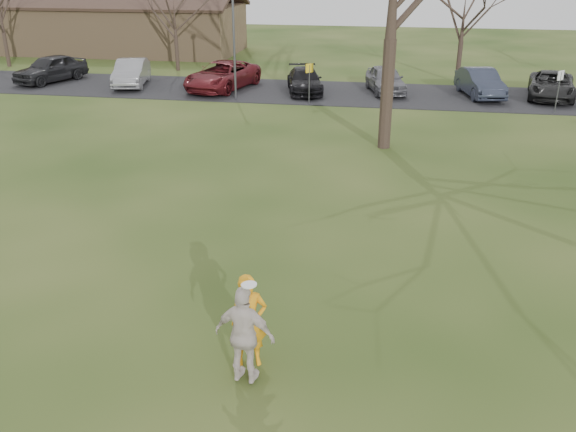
# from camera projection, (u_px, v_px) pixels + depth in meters

# --- Properties ---
(ground) EXTENTS (120.00, 120.00, 0.00)m
(ground) POSITION_uv_depth(u_px,v_px,m) (251.00, 376.00, 11.19)
(ground) COLOR #1E380F
(ground) RESTS_ON ground
(parking_strip) EXTENTS (62.00, 6.50, 0.04)m
(parking_strip) POSITION_uv_depth(u_px,v_px,m) (352.00, 93.00, 33.82)
(parking_strip) COLOR black
(parking_strip) RESTS_ON ground
(player_defender) EXTENTS (0.78, 0.64, 1.84)m
(player_defender) POSITION_uv_depth(u_px,v_px,m) (249.00, 321.00, 11.18)
(player_defender) COLOR orange
(player_defender) RESTS_ON ground
(car_0) EXTENTS (3.34, 5.02, 1.59)m
(car_0) POSITION_uv_depth(u_px,v_px,m) (50.00, 68.00, 36.51)
(car_0) COLOR black
(car_0) RESTS_ON parking_strip
(car_1) EXTENTS (2.58, 4.79, 1.50)m
(car_1) POSITION_uv_depth(u_px,v_px,m) (131.00, 73.00, 35.48)
(car_1) COLOR gray
(car_1) RESTS_ON parking_strip
(car_2) EXTENTS (3.78, 5.98, 1.54)m
(car_2) POSITION_uv_depth(u_px,v_px,m) (222.00, 76.00, 34.51)
(car_2) COLOR maroon
(car_2) RESTS_ON parking_strip
(car_3) EXTENTS (2.73, 4.72, 1.29)m
(car_3) POSITION_uv_depth(u_px,v_px,m) (305.00, 81.00, 33.80)
(car_3) COLOR black
(car_3) RESTS_ON parking_strip
(car_4) EXTENTS (2.67, 4.50, 1.43)m
(car_4) POSITION_uv_depth(u_px,v_px,m) (386.00, 79.00, 33.77)
(car_4) COLOR slate
(car_4) RESTS_ON parking_strip
(car_5) EXTENTS (2.44, 4.67, 1.46)m
(car_5) POSITION_uv_depth(u_px,v_px,m) (480.00, 83.00, 32.77)
(car_5) COLOR #292F3E
(car_5) RESTS_ON parking_strip
(car_6) EXTENTS (3.12, 5.24, 1.36)m
(car_6) POSITION_uv_depth(u_px,v_px,m) (552.00, 85.00, 32.40)
(car_6) COLOR black
(car_6) RESTS_ON parking_strip
(catching_play) EXTENTS (1.16, 0.62, 1.99)m
(catching_play) POSITION_uv_depth(u_px,v_px,m) (245.00, 335.00, 10.63)
(catching_play) COLOR beige
(catching_play) RESTS_ON ground
(building) EXTENTS (20.60, 8.50, 5.14)m
(building) POSITION_uv_depth(u_px,v_px,m) (111.00, 26.00, 47.95)
(building) COLOR #8C6D4C
(building) RESTS_ON ground
(lamp_post) EXTENTS (0.34, 0.34, 6.27)m
(lamp_post) POSITION_uv_depth(u_px,v_px,m) (233.00, 22.00, 30.93)
(lamp_post) COLOR #47474C
(lamp_post) RESTS_ON ground
(sign_yellow) EXTENTS (0.35, 0.35, 2.08)m
(sign_yellow) POSITION_uv_depth(u_px,v_px,m) (309.00, 76.00, 30.85)
(sign_yellow) COLOR #47474C
(sign_yellow) RESTS_ON ground
(sign_white) EXTENTS (0.35, 0.35, 2.08)m
(sign_white) POSITION_uv_depth(u_px,v_px,m) (559.00, 84.00, 28.98)
(sign_white) COLOR #47474C
(sign_white) RESTS_ON ground
(small_tree_row) EXTENTS (55.00, 5.90, 8.50)m
(small_tree_row) POSITION_uv_depth(u_px,v_px,m) (435.00, 13.00, 36.19)
(small_tree_row) COLOR #352821
(small_tree_row) RESTS_ON ground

